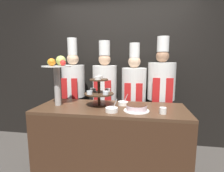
# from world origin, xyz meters

# --- Properties ---
(wall_back) EXTENTS (10.00, 0.06, 2.80)m
(wall_back) POSITION_xyz_m (0.00, 1.38, 1.40)
(wall_back) COLOR black
(wall_back) RESTS_ON ground_plane
(buffet_counter) EXTENTS (1.85, 0.69, 0.92)m
(buffet_counter) POSITION_xyz_m (0.00, 0.35, 0.46)
(buffet_counter) COLOR #422819
(buffet_counter) RESTS_ON ground_plane
(tiered_stand) EXTENTS (0.37, 0.37, 0.38)m
(tiered_stand) POSITION_xyz_m (-0.15, 0.38, 1.12)
(tiered_stand) COLOR #3D2819
(tiered_stand) RESTS_ON buffet_counter
(fruit_pedestal) EXTENTS (0.36, 0.36, 0.63)m
(fruit_pedestal) POSITION_xyz_m (-0.69, 0.34, 1.36)
(fruit_pedestal) COLOR #B2ADA8
(fruit_pedestal) RESTS_ON buffet_counter
(cake_round) EXTENTS (0.30, 0.30, 0.08)m
(cake_round) POSITION_xyz_m (0.32, 0.24, 0.96)
(cake_round) COLOR white
(cake_round) RESTS_ON buffet_counter
(cup_white) EXTENTS (0.07, 0.07, 0.07)m
(cup_white) POSITION_xyz_m (0.61, 0.17, 0.95)
(cup_white) COLOR white
(cup_white) RESTS_ON buffet_counter
(serving_bowl_near) EXTENTS (0.14, 0.14, 0.15)m
(serving_bowl_near) POSITION_xyz_m (0.04, 0.15, 0.94)
(serving_bowl_near) COLOR white
(serving_bowl_near) RESTS_ON buffet_counter
(serving_bowl_far) EXTENTS (0.13, 0.13, 0.15)m
(serving_bowl_far) POSITION_xyz_m (0.14, 0.47, 0.94)
(serving_bowl_far) COLOR white
(serving_bowl_far) RESTS_ON buffet_counter
(chef_left) EXTENTS (0.37, 0.37, 1.84)m
(chef_left) POSITION_xyz_m (-0.73, 0.99, 0.98)
(chef_left) COLOR #28282D
(chef_left) RESTS_ON ground_plane
(chef_center_left) EXTENTS (0.38, 0.38, 1.79)m
(chef_center_left) POSITION_xyz_m (-0.21, 0.99, 0.97)
(chef_center_left) COLOR #38332D
(chef_center_left) RESTS_ON ground_plane
(chef_center_right) EXTENTS (0.38, 0.38, 1.75)m
(chef_center_right) POSITION_xyz_m (0.26, 0.99, 0.94)
(chef_center_right) COLOR #28282D
(chef_center_right) RESTS_ON ground_plane
(chef_right) EXTENTS (0.41, 0.41, 1.84)m
(chef_right) POSITION_xyz_m (0.67, 0.99, 1.00)
(chef_right) COLOR black
(chef_right) RESTS_ON ground_plane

